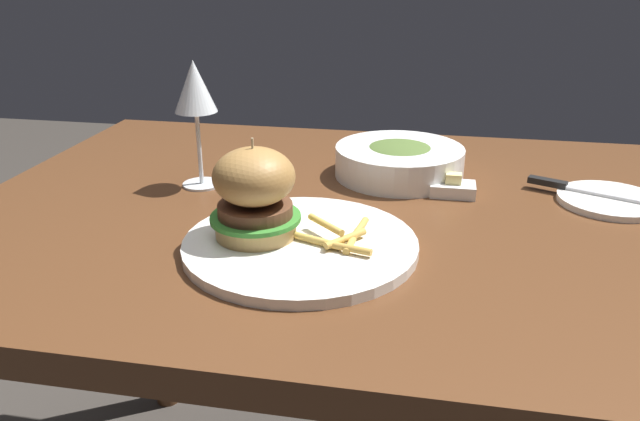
# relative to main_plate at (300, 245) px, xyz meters

# --- Properties ---
(dining_table) EXTENTS (1.26, 0.85, 0.74)m
(dining_table) POSITION_rel_main_plate_xyz_m (0.09, 0.16, -0.10)
(dining_table) COLOR #56331C
(dining_table) RESTS_ON ground
(main_plate) EXTENTS (0.30, 0.30, 0.01)m
(main_plate) POSITION_rel_main_plate_xyz_m (0.00, 0.00, 0.00)
(main_plate) COLOR white
(main_plate) RESTS_ON dining_table
(burger_sandwich) EXTENTS (0.12, 0.12, 0.13)m
(burger_sandwich) POSITION_rel_main_plate_xyz_m (-0.06, 0.00, 0.07)
(burger_sandwich) COLOR tan
(burger_sandwich) RESTS_ON main_plate
(fries_pile) EXTENTS (0.11, 0.11, 0.02)m
(fries_pile) POSITION_rel_main_plate_xyz_m (0.05, 0.00, 0.02)
(fries_pile) COLOR gold
(fries_pile) RESTS_ON main_plate
(wine_glass) EXTENTS (0.07, 0.07, 0.20)m
(wine_glass) POSITION_rel_main_plate_xyz_m (-0.21, 0.21, 0.15)
(wine_glass) COLOR silver
(wine_glass) RESTS_ON dining_table
(bread_plate) EXTENTS (0.16, 0.16, 0.01)m
(bread_plate) POSITION_rel_main_plate_xyz_m (0.43, 0.24, -0.00)
(bread_plate) COLOR white
(bread_plate) RESTS_ON dining_table
(table_knife) EXTENTS (0.18, 0.09, 0.01)m
(table_knife) POSITION_rel_main_plate_xyz_m (0.39, 0.26, 0.01)
(table_knife) COLOR silver
(table_knife) RESTS_ON bread_plate
(butter_dish) EXTENTS (0.07, 0.05, 0.04)m
(butter_dish) POSITION_rel_main_plate_xyz_m (0.19, 0.24, 0.00)
(butter_dish) COLOR white
(butter_dish) RESTS_ON dining_table
(soup_bowl) EXTENTS (0.22, 0.22, 0.06)m
(soup_bowl) POSITION_rel_main_plate_xyz_m (0.10, 0.31, 0.02)
(soup_bowl) COLOR white
(soup_bowl) RESTS_ON dining_table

